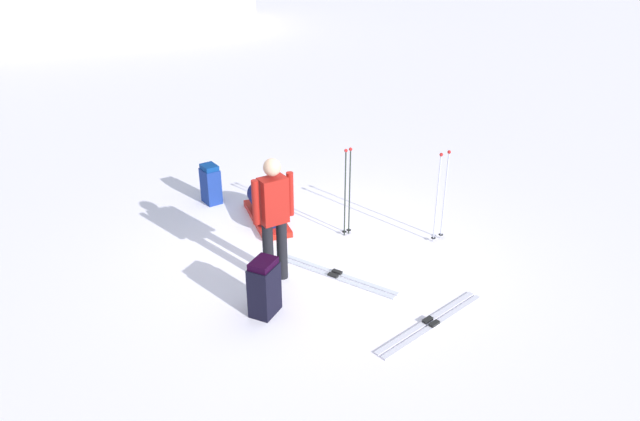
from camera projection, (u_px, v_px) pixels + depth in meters
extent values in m
plane|color=white|center=(320.00, 255.00, 8.36)|extent=(80.00, 80.00, 0.00)
cube|color=white|center=(48.00, 0.00, 25.64)|extent=(17.42, 5.44, 2.63)
cylinder|color=black|center=(282.00, 249.00, 7.65)|extent=(0.14, 0.14, 0.85)
cylinder|color=black|center=(268.00, 253.00, 7.56)|extent=(0.14, 0.14, 0.85)
cube|color=maroon|center=(273.00, 200.00, 7.29)|extent=(0.37, 0.27, 0.60)
cylinder|color=maroon|center=(290.00, 194.00, 7.39)|extent=(0.09, 0.09, 0.58)
cylinder|color=maroon|center=(256.00, 202.00, 7.16)|extent=(0.09, 0.09, 0.58)
sphere|color=tan|center=(272.00, 167.00, 7.10)|extent=(0.22, 0.22, 0.22)
cube|color=silver|center=(337.00, 273.00, 7.90)|extent=(1.09, 1.54, 0.02)
cube|color=black|center=(337.00, 272.00, 7.89)|extent=(0.13, 0.15, 0.03)
cube|color=silver|center=(333.00, 277.00, 7.82)|extent=(1.09, 1.54, 0.02)
cube|color=black|center=(333.00, 275.00, 7.81)|extent=(0.13, 0.15, 0.03)
cube|color=silver|center=(434.00, 325.00, 6.87)|extent=(1.68, 0.67, 0.02)
cube|color=black|center=(434.00, 324.00, 6.86)|extent=(0.15, 0.11, 0.03)
cube|color=silver|center=(427.00, 321.00, 6.94)|extent=(1.68, 0.67, 0.02)
cube|color=black|center=(428.00, 320.00, 6.93)|extent=(0.15, 0.11, 0.03)
cube|color=navy|center=(211.00, 186.00, 9.83)|extent=(0.32, 0.38, 0.59)
cube|color=navy|center=(209.00, 167.00, 9.68)|extent=(0.28, 0.34, 0.08)
cube|color=black|center=(264.00, 290.00, 6.98)|extent=(0.45, 0.44, 0.64)
cube|color=black|center=(263.00, 264.00, 6.82)|extent=(0.40, 0.40, 0.08)
cylinder|color=#B0B2C4|center=(437.00, 200.00, 8.43)|extent=(0.02, 0.02, 1.34)
sphere|color=#A51919|center=(441.00, 155.00, 8.12)|extent=(0.05, 0.05, 0.05)
cylinder|color=black|center=(433.00, 238.00, 8.69)|extent=(0.07, 0.07, 0.01)
cylinder|color=#B0B2C4|center=(445.00, 197.00, 8.52)|extent=(0.02, 0.02, 1.34)
sphere|color=#A51919|center=(449.00, 152.00, 8.22)|extent=(0.05, 0.05, 0.05)
cylinder|color=black|center=(441.00, 235.00, 8.79)|extent=(0.07, 0.07, 0.01)
cylinder|color=black|center=(345.00, 195.00, 8.61)|extent=(0.02, 0.02, 1.33)
sphere|color=#A51919|center=(346.00, 151.00, 8.31)|extent=(0.05, 0.05, 0.05)
cylinder|color=black|center=(344.00, 232.00, 8.87)|extent=(0.07, 0.07, 0.01)
cylinder|color=black|center=(350.00, 194.00, 8.66)|extent=(0.02, 0.02, 1.33)
sphere|color=#A51919|center=(351.00, 149.00, 8.36)|extent=(0.05, 0.05, 0.05)
cylinder|color=black|center=(349.00, 230.00, 8.92)|extent=(0.07, 0.07, 0.01)
cube|color=red|center=(267.00, 218.00, 9.32)|extent=(0.51, 1.38, 0.09)
cylinder|color=#13194C|center=(266.00, 204.00, 9.22)|extent=(0.44, 0.97, 0.40)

